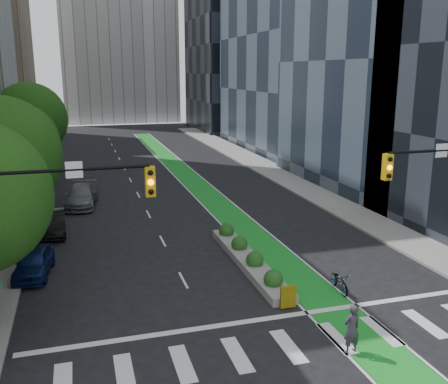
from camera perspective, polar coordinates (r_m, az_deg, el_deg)
ground at (r=20.32m, az=6.18°, el=-15.73°), size 160.00×160.00×0.00m
sidewalk_left at (r=42.71m, az=-22.42°, el=-0.74°), size 3.60×90.00×0.15m
sidewalk_right at (r=46.41m, az=7.86°, el=1.27°), size 3.60×90.00×0.15m
bike_lane_paint at (r=48.37m, az=-4.16°, el=1.78°), size 2.20×70.00×0.01m
building_dark_end at (r=88.58m, az=1.38°, el=16.30°), size 14.00×18.00×28.00m
tree_mid at (r=28.89m, az=-24.25°, el=3.75°), size 6.40×6.40×8.78m
tree_midfar at (r=38.80m, az=-22.31°, el=5.25°), size 5.60×5.60×7.76m
tree_far at (r=48.62m, az=-21.30°, el=7.74°), size 6.60×6.60×9.00m
signal_left at (r=17.60m, az=-21.27°, el=-4.37°), size 6.14×0.51×7.20m
median_planter at (r=26.50m, az=2.76°, el=-7.52°), size 1.20×10.26×1.10m
bicycle at (r=24.03m, az=13.06°, el=-9.89°), size 0.82×1.90×0.97m
cyclist at (r=19.13m, az=14.38°, el=-14.90°), size 0.74×0.54×1.87m
parked_car_left_near at (r=26.78m, az=-20.91°, el=-7.52°), size 2.06×4.14×1.36m
parked_car_left_mid at (r=32.98m, az=-19.01°, el=-3.35°), size 1.69×4.40×1.43m
parked_car_left_far at (r=39.14m, az=-16.00°, el=-0.41°), size 2.89×5.62×1.56m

